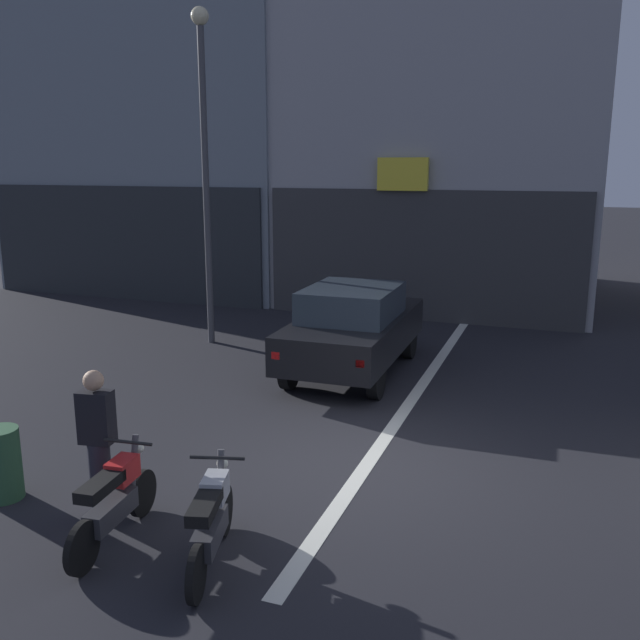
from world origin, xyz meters
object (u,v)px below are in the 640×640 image
at_px(motorcycle_red_row_leftmost, 114,500).
at_px(person_by_motorcycles, 98,443).
at_px(motorcycle_silver_row_left_mid, 211,520).
at_px(trash_bin, 2,464).
at_px(car_black_crossing_near, 353,327).
at_px(street_lamp, 205,146).

relative_size(motorcycle_red_row_leftmost, person_by_motorcycles, 1.00).
bearing_deg(motorcycle_silver_row_left_mid, motorcycle_red_row_leftmost, 178.80).
height_order(person_by_motorcycles, trash_bin, person_by_motorcycles).
distance_m(motorcycle_silver_row_left_mid, trash_bin, 2.95).
relative_size(motorcycle_red_row_leftmost, motorcycle_silver_row_left_mid, 1.02).
height_order(car_black_crossing_near, person_by_motorcycles, person_by_motorcycles).
height_order(motorcycle_silver_row_left_mid, person_by_motorcycles, person_by_motorcycles).
height_order(motorcycle_silver_row_left_mid, trash_bin, motorcycle_silver_row_left_mid).
bearing_deg(motorcycle_silver_row_left_mid, car_black_crossing_near, 95.05).
bearing_deg(person_by_motorcycles, trash_bin, -177.47).
bearing_deg(motorcycle_red_row_leftmost, trash_bin, 169.25).
xyz_separation_m(car_black_crossing_near, motorcycle_red_row_leftmost, (-0.56, -6.42, -0.43)).
bearing_deg(person_by_motorcycles, motorcycle_silver_row_left_mid, -14.87).
height_order(motorcycle_red_row_leftmost, trash_bin, motorcycle_red_row_leftmost).
relative_size(car_black_crossing_near, street_lamp, 0.60).
bearing_deg(trash_bin, person_by_motorcycles, 2.53).
distance_m(car_black_crossing_near, motorcycle_silver_row_left_mid, 6.48).
distance_m(street_lamp, person_by_motorcycles, 8.26).
relative_size(motorcycle_red_row_leftmost, trash_bin, 1.96).
xyz_separation_m(street_lamp, motorcycle_red_row_leftmost, (3.02, -7.53, -3.69)).
bearing_deg(street_lamp, motorcycle_red_row_leftmost, -68.16).
height_order(motorcycle_red_row_leftmost, person_by_motorcycles, person_by_motorcycles).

